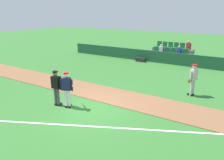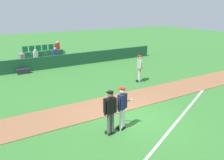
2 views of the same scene
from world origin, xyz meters
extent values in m
plane|color=#33702D|center=(0.00, 0.00, 0.00)|extent=(80.00, 80.00, 0.00)
cube|color=brown|center=(0.00, 1.93, 0.01)|extent=(28.00, 2.19, 0.03)
cube|color=white|center=(3.00, -0.50, 0.01)|extent=(10.88, 5.25, 0.01)
cube|color=#19472D|center=(0.00, 10.90, 0.51)|extent=(20.00, 0.16, 1.03)
cube|color=slate|center=(0.00, 12.35, 0.15)|extent=(3.90, 2.10, 0.30)
cube|color=slate|center=(0.00, 11.93, 0.50)|extent=(3.80, 0.85, 0.40)
cube|color=#196033|center=(-1.38, 11.83, 0.75)|extent=(0.44, 0.40, 0.08)
cube|color=#196033|center=(-1.38, 12.05, 1.00)|extent=(0.44, 0.08, 0.50)
cube|color=#196033|center=(-0.83, 11.83, 0.75)|extent=(0.44, 0.40, 0.08)
cube|color=#196033|center=(-0.83, 12.05, 1.00)|extent=(0.44, 0.08, 0.50)
cube|color=silver|center=(-0.83, 11.88, 1.05)|extent=(0.32, 0.22, 0.52)
sphere|color=beige|center=(-0.83, 11.88, 1.40)|extent=(0.20, 0.20, 0.20)
cube|color=#196033|center=(-0.28, 11.83, 0.75)|extent=(0.44, 0.40, 0.08)
cube|color=#196033|center=(-0.28, 12.05, 1.00)|extent=(0.44, 0.08, 0.50)
cube|color=#196033|center=(0.28, 11.83, 0.75)|extent=(0.44, 0.40, 0.08)
cube|color=#196033|center=(0.28, 12.05, 1.00)|extent=(0.44, 0.08, 0.50)
cube|color=#196033|center=(0.82, 11.83, 0.75)|extent=(0.44, 0.40, 0.08)
cube|color=#196033|center=(0.82, 12.05, 1.00)|extent=(0.44, 0.08, 0.50)
cube|color=#263F99|center=(0.82, 11.88, 1.05)|extent=(0.32, 0.22, 0.52)
sphere|color=tan|center=(0.82, 11.88, 1.40)|extent=(0.20, 0.20, 0.20)
cube|color=#196033|center=(1.38, 11.83, 0.75)|extent=(0.44, 0.40, 0.08)
cube|color=#196033|center=(1.38, 12.05, 1.00)|extent=(0.44, 0.08, 0.50)
cube|color=slate|center=(0.00, 12.78, 0.90)|extent=(3.80, 0.85, 0.40)
cube|color=#196033|center=(-1.38, 12.68, 1.15)|extent=(0.44, 0.40, 0.08)
cube|color=#196033|center=(-1.38, 12.90, 1.40)|extent=(0.44, 0.08, 0.50)
cube|color=#196033|center=(-0.83, 12.68, 1.15)|extent=(0.44, 0.40, 0.08)
cube|color=#196033|center=(-0.83, 12.90, 1.40)|extent=(0.44, 0.08, 0.50)
cube|color=#196033|center=(-0.28, 12.68, 1.15)|extent=(0.44, 0.40, 0.08)
cube|color=#196033|center=(-0.28, 12.90, 1.40)|extent=(0.44, 0.08, 0.50)
cube|color=#196033|center=(0.28, 12.68, 1.15)|extent=(0.44, 0.40, 0.08)
cube|color=#196033|center=(0.28, 12.90, 1.40)|extent=(0.44, 0.08, 0.50)
cube|color=#196033|center=(0.82, 12.68, 1.15)|extent=(0.44, 0.40, 0.08)
cube|color=#196033|center=(0.82, 12.90, 1.40)|extent=(0.44, 0.08, 0.50)
cube|color=#196033|center=(1.38, 12.68, 1.15)|extent=(0.44, 0.40, 0.08)
cube|color=#196033|center=(1.38, 12.90, 1.40)|extent=(0.44, 0.08, 0.50)
cube|color=red|center=(1.38, 12.73, 1.45)|extent=(0.32, 0.22, 0.52)
sphere|color=tan|center=(1.38, 12.73, 1.80)|extent=(0.20, 0.20, 0.20)
cylinder|color=white|center=(-0.98, -0.54, 0.45)|extent=(0.14, 0.14, 0.90)
cylinder|color=white|center=(-0.83, -0.47, 0.45)|extent=(0.14, 0.14, 0.90)
cube|color=black|center=(-1.00, -0.49, 0.05)|extent=(0.22, 0.29, 0.10)
cube|color=black|center=(-0.86, -0.42, 0.05)|extent=(0.22, 0.29, 0.10)
cube|color=#191E47|center=(-0.90, -0.51, 1.20)|extent=(0.46, 0.37, 0.60)
cylinder|color=#191E47|center=(-1.13, -0.61, 1.15)|extent=(0.09, 0.09, 0.55)
cylinder|color=#191E47|center=(-0.68, -0.40, 1.15)|extent=(0.09, 0.09, 0.55)
sphere|color=beige|center=(-0.90, -0.51, 1.63)|extent=(0.22, 0.22, 0.22)
cylinder|color=#B21919|center=(-0.90, -0.51, 1.73)|extent=(0.23, 0.23, 0.06)
cube|color=#B21919|center=(-0.95, -0.41, 1.70)|extent=(0.21, 0.19, 0.02)
cylinder|color=tan|center=(-0.72, -0.31, 1.05)|extent=(0.58, 0.63, 0.41)
cylinder|color=#4C4C4C|center=(-1.59, -0.61, 0.45)|extent=(0.14, 0.14, 0.90)
cylinder|color=#4C4C4C|center=(-1.43, -0.60, 0.45)|extent=(0.14, 0.14, 0.90)
cube|color=black|center=(-1.60, -0.55, 0.05)|extent=(0.14, 0.27, 0.10)
cube|color=black|center=(-1.44, -0.54, 0.05)|extent=(0.14, 0.27, 0.10)
cube|color=black|center=(-1.51, -0.61, 1.20)|extent=(0.42, 0.26, 0.60)
cylinder|color=black|center=(-1.76, -0.63, 1.15)|extent=(0.09, 0.09, 0.55)
cylinder|color=black|center=(-1.26, -0.58, 1.15)|extent=(0.09, 0.09, 0.55)
sphere|color=brown|center=(-1.51, -0.61, 1.63)|extent=(0.22, 0.22, 0.22)
cylinder|color=black|center=(-1.51, -0.61, 1.73)|extent=(0.23, 0.23, 0.06)
cube|color=black|center=(-1.52, -0.51, 1.70)|extent=(0.19, 0.14, 0.02)
cube|color=black|center=(-1.52, -0.48, 1.20)|extent=(0.45, 0.12, 0.56)
cylinder|color=#B2B2B2|center=(3.74, 4.20, 0.45)|extent=(0.14, 0.14, 0.90)
cylinder|color=#B2B2B2|center=(3.80, 4.34, 0.45)|extent=(0.14, 0.14, 0.90)
cube|color=black|center=(3.68, 4.22, 0.05)|extent=(0.29, 0.21, 0.10)
cube|color=black|center=(3.75, 4.37, 0.05)|extent=(0.29, 0.21, 0.10)
cube|color=#B2B2B2|center=(3.77, 4.27, 1.20)|extent=(0.36, 0.45, 0.60)
cylinder|color=#B2B2B2|center=(3.67, 4.04, 1.15)|extent=(0.09, 0.09, 0.55)
cylinder|color=#B2B2B2|center=(3.87, 4.50, 1.15)|extent=(0.09, 0.09, 0.55)
sphere|color=tan|center=(3.77, 4.27, 1.63)|extent=(0.22, 0.22, 0.22)
cylinder|color=#B21919|center=(3.77, 4.27, 1.73)|extent=(0.23, 0.23, 0.06)
cube|color=#B21919|center=(3.68, 4.31, 1.70)|extent=(0.18, 0.21, 0.02)
ellipsoid|color=brown|center=(3.62, 4.04, 0.90)|extent=(0.19, 0.23, 0.28)
cube|color=#232328|center=(-2.18, 10.45, 0.18)|extent=(0.90, 0.36, 0.36)
camera|label=1|loc=(6.05, -7.59, 4.47)|focal=35.20mm
camera|label=2|loc=(-5.97, -7.73, 4.71)|focal=38.97mm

